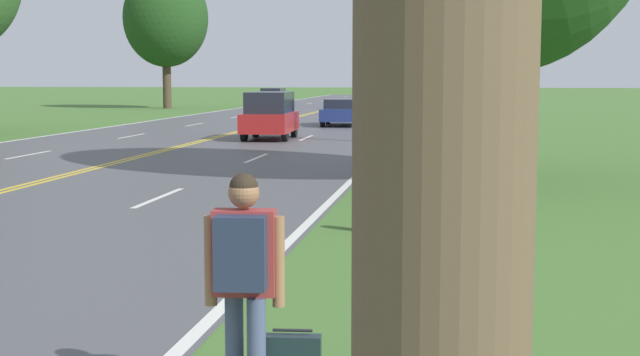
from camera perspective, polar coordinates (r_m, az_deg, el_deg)
hitchhiker_person at (r=6.61m, az=-4.91°, el=-5.63°), size 0.60×0.43×1.77m
fire_hydrant at (r=14.25m, az=3.01°, el=-2.05°), size 0.41×0.25×0.69m
traffic_sign at (r=25.56m, az=5.30°, el=5.50°), size 0.60×0.10×2.69m
utility_pole_midground at (r=31.67m, az=9.49°, el=9.72°), size 1.80×0.24×8.28m
utility_pole_far at (r=62.12m, az=8.88°, el=8.65°), size 1.80×0.24×9.42m
tree_mid_treeline at (r=70.62m, az=-9.85°, el=10.04°), size 6.53×6.53×10.70m
car_red_van_nearest at (r=35.20m, az=-3.23°, el=4.06°), size 1.93×4.00×1.87m
car_dark_blue_sedan_approaching at (r=45.02m, az=1.36°, el=4.27°), size 2.00×4.54×1.34m
car_black_hatchback_mid_near at (r=75.30m, az=-3.01°, el=5.24°), size 2.00×4.31×1.51m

